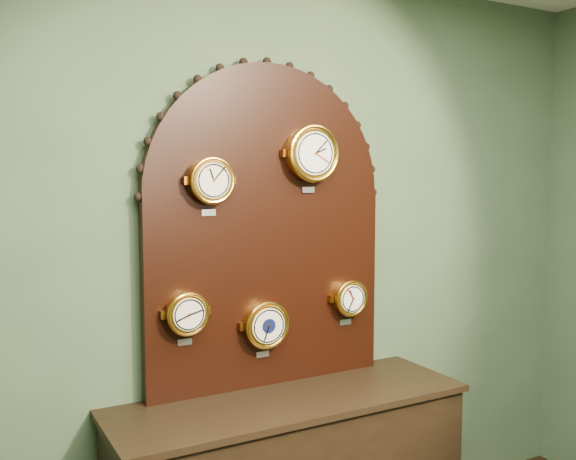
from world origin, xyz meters
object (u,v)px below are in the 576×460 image
hygrometer (187,313)px  barometer (266,325)px  tide_clock (349,298)px  roman_clock (211,181)px  arabic_clock (312,154)px  display_board (267,217)px

hygrometer → barometer: bearing=-0.1°
barometer → hygrometer: bearing=179.9°
tide_clock → roman_clock: bearing=-179.9°
arabic_clock → hygrometer: bearing=179.8°
display_board → tide_clock: size_ratio=6.53×
display_board → tide_clock: 0.59m
display_board → arabic_clock: size_ratio=4.76×
arabic_clock → tide_clock: bearing=0.6°
arabic_clock → hygrometer: (-0.63, 0.00, -0.69)m
roman_clock → hygrometer: size_ratio=1.05×
display_board → hygrometer: bearing=-171.2°
display_board → hygrometer: size_ratio=6.24×
hygrometer → tide_clock: (0.85, 0.00, -0.01)m
roman_clock → arabic_clock: bearing=-0.2°
display_board → hygrometer: 0.59m
hygrometer → barometer: hygrometer is taller
arabic_clock → barometer: size_ratio=1.17×
roman_clock → hygrometer: (-0.12, 0.00, -0.57)m
display_board → barometer: bearing=-123.6°
tide_clock → hygrometer: bearing=-180.0°
arabic_clock → tide_clock: arabic_clock is taller
arabic_clock → display_board: bearing=161.4°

